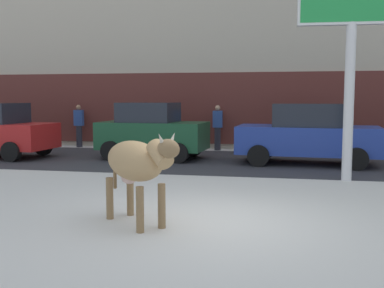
% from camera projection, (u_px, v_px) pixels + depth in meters
% --- Properties ---
extents(ground_plane, '(120.00, 120.00, 0.00)m').
position_uv_depth(ground_plane, '(206.00, 221.00, 7.55)').
color(ground_plane, silver).
extents(road_strip, '(60.00, 5.60, 0.01)m').
position_uv_depth(road_strip, '(242.00, 162.00, 14.46)').
color(road_strip, '#333338').
rests_on(road_strip, ground).
extents(cow_tan, '(1.69, 1.57, 1.54)m').
position_uv_depth(cow_tan, '(137.00, 163.00, 7.23)').
color(cow_tan, tan).
rests_on(cow_tan, ground).
extents(billboard, '(2.53, 0.31, 5.56)m').
position_uv_depth(billboard, '(353.00, 0.00, 10.76)').
color(billboard, silver).
rests_on(billboard, ground).
extents(car_darkgreen_hatchback, '(3.62, 2.14, 1.86)m').
position_uv_depth(car_darkgreen_hatchback, '(152.00, 131.00, 15.15)').
color(car_darkgreen_hatchback, '#194C2D').
rests_on(car_darkgreen_hatchback, ground).
extents(car_blue_sedan, '(4.32, 2.23, 1.84)m').
position_uv_depth(car_blue_sedan, '(307.00, 135.00, 13.87)').
color(car_blue_sedan, '#233D9E').
rests_on(car_blue_sedan, ground).
extents(pedestrian_near_billboard, '(0.36, 0.24, 1.73)m').
position_uv_depth(pedestrian_near_billboard, '(79.00, 126.00, 18.66)').
color(pedestrian_near_billboard, '#282833').
rests_on(pedestrian_near_billboard, ground).
extents(pedestrian_by_cars, '(0.36, 0.24, 1.73)m').
position_uv_depth(pedestrian_by_cars, '(218.00, 127.00, 17.59)').
color(pedestrian_by_cars, '#282833').
rests_on(pedestrian_by_cars, ground).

